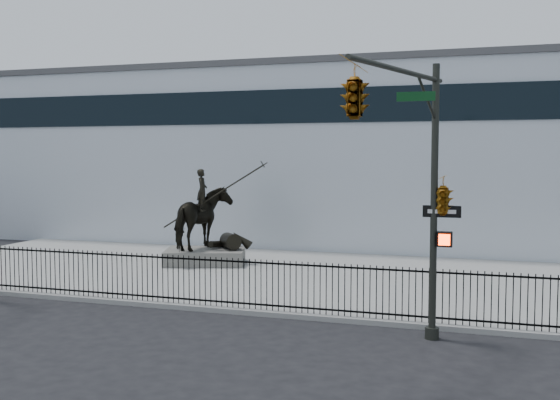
% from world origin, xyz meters
% --- Properties ---
extents(ground, '(120.00, 120.00, 0.00)m').
position_xyz_m(ground, '(0.00, 0.00, 0.00)').
color(ground, black).
rests_on(ground, ground).
extents(plaza, '(30.00, 12.00, 0.15)m').
position_xyz_m(plaza, '(0.00, 7.00, 0.07)').
color(plaza, gray).
rests_on(plaza, ground).
extents(building, '(44.00, 14.00, 9.00)m').
position_xyz_m(building, '(0.00, 20.00, 4.50)').
color(building, white).
rests_on(building, ground).
extents(picket_fence, '(22.10, 0.10, 1.50)m').
position_xyz_m(picket_fence, '(0.00, 1.25, 0.90)').
color(picket_fence, black).
rests_on(picket_fence, plaza).
extents(statue_plinth, '(3.79, 3.13, 0.61)m').
position_xyz_m(statue_plinth, '(-3.02, 8.21, 0.46)').
color(statue_plinth, '#56544F').
rests_on(statue_plinth, plaza).
extents(equestrian_statue, '(4.00, 3.13, 3.54)m').
position_xyz_m(equestrian_statue, '(-2.96, 8.23, 2.04)').
color(equestrian_statue, black).
rests_on(equestrian_statue, statue_plinth).
extents(traffic_signal_right, '(2.17, 6.86, 7.00)m').
position_xyz_m(traffic_signal_right, '(6.47, -2.00, 4.85)').
color(traffic_signal_right, '#252722').
rests_on(traffic_signal_right, ground).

